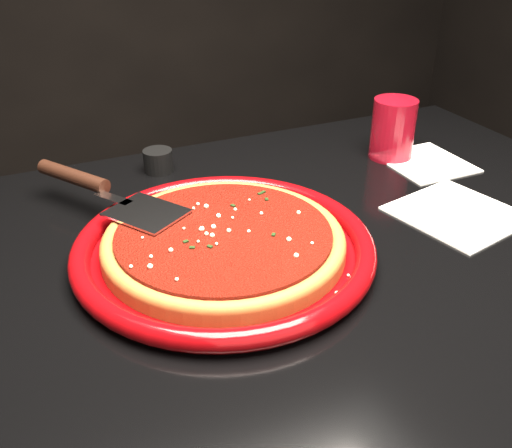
{
  "coord_description": "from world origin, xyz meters",
  "views": [
    {
      "loc": [
        -0.3,
        -0.59,
        1.17
      ],
      "look_at": [
        -0.02,
        0.04,
        0.77
      ],
      "focal_mm": 40.0,
      "sensor_mm": 36.0,
      "label": 1
    }
  ],
  "objects": [
    {
      "name": "parmesan_dusting",
      "position": [
        -0.08,
        0.01,
        0.79
      ],
      "size": [
        0.27,
        0.27,
        0.01
      ],
      "primitive_type": null,
      "color": "beige",
      "rests_on": "plate"
    },
    {
      "name": "plate",
      "position": [
        -0.08,
        0.01,
        0.76
      ],
      "size": [
        0.46,
        0.46,
        0.03
      ],
      "primitive_type": "cylinder",
      "rotation": [
        0.0,
        0.0,
        -0.15
      ],
      "color": "#6D0406",
      "rests_on": "table"
    },
    {
      "name": "napkin_a",
      "position": [
        0.29,
        -0.03,
        0.75
      ],
      "size": [
        0.2,
        0.2,
        0.0
      ],
      "primitive_type": "cube",
      "rotation": [
        0.0,
        0.0,
        0.21
      ],
      "color": "white",
      "rests_on": "table"
    },
    {
      "name": "ramekin",
      "position": [
        -0.08,
        0.31,
        0.77
      ],
      "size": [
        0.06,
        0.06,
        0.04
      ],
      "primitive_type": "cylinder",
      "rotation": [
        0.0,
        0.0,
        0.31
      ],
      "color": "black",
      "rests_on": "table"
    },
    {
      "name": "pizza_server",
      "position": [
        -0.2,
        0.17,
        0.8
      ],
      "size": [
        0.26,
        0.33,
        0.03
      ],
      "primitive_type": null,
      "rotation": [
        0.0,
        0.0,
        0.57
      ],
      "color": "silver",
      "rests_on": "plate"
    },
    {
      "name": "pizza_crust",
      "position": [
        -0.08,
        0.01,
        0.77
      ],
      "size": [
        0.36,
        0.36,
        0.02
      ],
      "primitive_type": "cylinder",
      "rotation": [
        0.0,
        0.0,
        -0.15
      ],
      "color": "brown",
      "rests_on": "plate"
    },
    {
      "name": "napkin_b",
      "position": [
        0.37,
        0.14,
        0.75
      ],
      "size": [
        0.14,
        0.15,
        0.0
      ],
      "primitive_type": "cube",
      "rotation": [
        0.0,
        0.0,
        0.0
      ],
      "color": "white",
      "rests_on": "table"
    },
    {
      "name": "pizza_sauce",
      "position": [
        -0.08,
        0.01,
        0.78
      ],
      "size": [
        0.32,
        0.32,
        0.01
      ],
      "primitive_type": "cylinder",
      "rotation": [
        0.0,
        0.0,
        -0.15
      ],
      "color": "maroon",
      "rests_on": "plate"
    },
    {
      "name": "table",
      "position": [
        0.0,
        0.0,
        0.38
      ],
      "size": [
        1.2,
        0.8,
        0.75
      ],
      "primitive_type": "cube",
      "color": "black",
      "rests_on": "floor"
    },
    {
      "name": "cup",
      "position": [
        0.32,
        0.19,
        0.8
      ],
      "size": [
        0.1,
        0.1,
        0.11
      ],
      "primitive_type": "cylinder",
      "rotation": [
        0.0,
        0.0,
        -0.4
      ],
      "color": "maroon",
      "rests_on": "table"
    },
    {
      "name": "basil_flecks",
      "position": [
        -0.08,
        0.01,
        0.79
      ],
      "size": [
        0.25,
        0.25,
        0.0
      ],
      "primitive_type": null,
      "color": "black",
      "rests_on": "plate"
    },
    {
      "name": "pizza_crust_rim",
      "position": [
        -0.08,
        0.01,
        0.78
      ],
      "size": [
        0.36,
        0.36,
        0.02
      ],
      "primitive_type": "torus",
      "rotation": [
        0.0,
        0.0,
        -0.15
      ],
      "color": "brown",
      "rests_on": "plate"
    }
  ]
}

